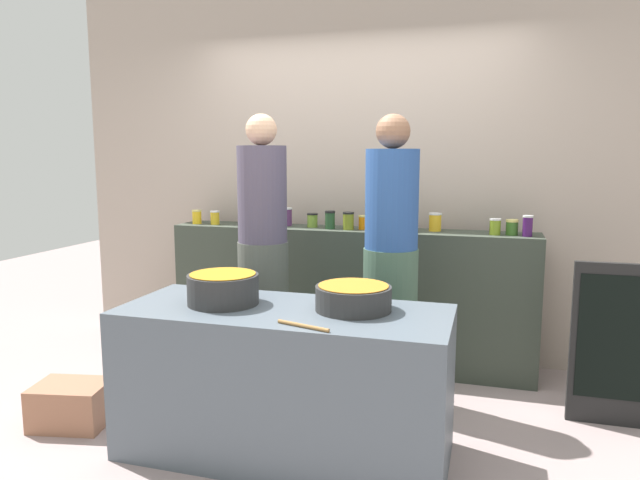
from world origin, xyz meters
The scene contains 26 objects.
ground centered at (0.00, 0.00, 0.00)m, with size 12.00×12.00×0.00m, color gray.
storefront_wall centered at (0.00, 1.45, 1.50)m, with size 4.80×0.12×3.00m, color #B09F90.
display_shelf centered at (0.00, 1.10, 0.51)m, with size 2.70×0.36×1.03m, color #373F35.
prep_table centered at (0.00, -0.30, 0.39)m, with size 1.70×0.70×0.78m, color #515C66.
preserve_jar_0 centered at (-1.22, 1.06, 1.08)m, with size 0.07×0.07×0.11m.
preserve_jar_1 centered at (-1.07, 1.05, 1.08)m, with size 0.07×0.07×0.11m.
preserve_jar_2 centered at (-0.84, 1.15, 1.10)m, with size 0.08×0.08×0.13m.
preserve_jar_3 centered at (-0.50, 1.14, 1.10)m, with size 0.08×0.08×0.14m.
preserve_jar_4 centered at (-0.28, 1.11, 1.08)m, with size 0.08×0.08×0.10m.
preserve_jar_5 centered at (-0.13, 1.05, 1.10)m, with size 0.08×0.08×0.13m.
preserve_jar_6 centered at (0.01, 1.04, 1.09)m, with size 0.08×0.08×0.13m.
preserve_jar_7 centered at (0.11, 1.09, 1.08)m, with size 0.07×0.07×0.10m.
preserve_jar_8 centered at (0.22, 1.12, 1.10)m, with size 0.08×0.08×0.14m.
preserve_jar_9 centered at (0.33, 1.05, 1.10)m, with size 0.09×0.09×0.15m.
preserve_jar_10 centered at (0.44, 1.05, 1.09)m, with size 0.08×0.08×0.12m.
preserve_jar_11 centered at (0.62, 1.14, 1.09)m, with size 0.09×0.09×0.13m.
preserve_jar_12 centered at (1.03, 1.06, 1.09)m, with size 0.08×0.08×0.11m.
preserve_jar_13 centered at (1.14, 1.07, 1.08)m, with size 0.08×0.08×0.11m.
preserve_jar_14 centered at (1.24, 1.03, 1.10)m, with size 0.07×0.07×0.14m.
cooking_pot_left centered at (-0.34, -0.29, 0.86)m, with size 0.38×0.38×0.16m.
cooking_pot_center centered at (0.35, -0.22, 0.85)m, with size 0.39×0.39×0.13m.
wooden_spoon centered at (0.20, -0.58, 0.79)m, with size 0.02×0.02×0.28m, color #9E703D.
cook_with_tongs centered at (-0.42, 0.44, 0.84)m, with size 0.33×0.33×1.83m.
cook_in_cap centered at (0.42, 0.49, 0.83)m, with size 0.34×0.34×1.81m.
bread_crate centered at (-1.30, -0.36, 0.12)m, with size 0.41×0.30×0.25m, color #9C684E.
chalkboard_sign centered at (1.70, 0.54, 0.49)m, with size 0.46×0.05×0.96m.
Camera 1 is at (1.00, -3.01, 1.56)m, focal length 32.43 mm.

